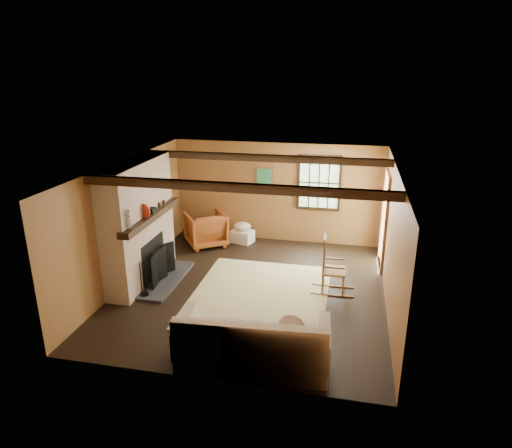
% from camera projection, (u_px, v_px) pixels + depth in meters
% --- Properties ---
extents(ground, '(5.50, 5.50, 0.00)m').
position_uv_depth(ground, '(252.00, 289.00, 8.80)').
color(ground, black).
rests_on(ground, ground).
extents(room_envelope, '(5.02, 5.52, 2.44)m').
position_uv_depth(room_envelope, '(266.00, 205.00, 8.46)').
color(room_envelope, '#9B5937').
rests_on(room_envelope, ground).
extents(fireplace, '(1.02, 2.30, 2.40)m').
position_uv_depth(fireplace, '(140.00, 227.00, 8.88)').
color(fireplace, '#9D4E3D').
rests_on(fireplace, ground).
extents(rug, '(2.50, 3.00, 0.01)m').
position_uv_depth(rug, '(260.00, 295.00, 8.57)').
color(rug, '#CEC289').
rests_on(rug, ground).
extents(rocking_chair, '(0.82, 0.46, 1.12)m').
position_uv_depth(rocking_chair, '(332.00, 269.00, 8.57)').
color(rocking_chair, '#A2794F').
rests_on(rocking_chair, ground).
extents(sofa, '(2.22, 1.11, 0.87)m').
position_uv_depth(sofa, '(253.00, 347.00, 6.46)').
color(sofa, silver).
rests_on(sofa, ground).
extents(firewood_pile, '(0.59, 0.11, 0.22)m').
position_uv_depth(firewood_pile, '(194.00, 234.00, 11.38)').
color(firewood_pile, brown).
rests_on(firewood_pile, ground).
extents(laundry_basket, '(0.58, 0.50, 0.30)m').
position_uv_depth(laundry_basket, '(242.00, 236.00, 11.12)').
color(laundry_basket, white).
rests_on(laundry_basket, ground).
extents(basket_pillow, '(0.46, 0.39, 0.21)m').
position_uv_depth(basket_pillow, '(242.00, 226.00, 11.04)').
color(basket_pillow, silver).
rests_on(basket_pillow, laundry_basket).
extents(armchair, '(1.22, 1.22, 0.81)m').
position_uv_depth(armchair, '(206.00, 229.00, 10.85)').
color(armchair, '#BF6026').
rests_on(armchair, ground).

